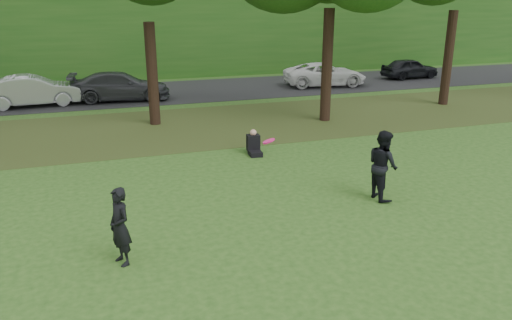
% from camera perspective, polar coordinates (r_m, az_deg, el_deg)
% --- Properties ---
extents(ground, '(120.00, 120.00, 0.00)m').
position_cam_1_polar(ground, '(9.91, 18.20, -13.66)').
color(ground, '#254A17').
rests_on(ground, ground).
extents(leaf_litter, '(60.00, 7.00, 0.01)m').
position_cam_1_polar(leaf_litter, '(20.95, -2.93, 4.20)').
color(leaf_litter, '#3D3515').
rests_on(leaf_litter, ground).
extents(street, '(70.00, 7.00, 0.02)m').
position_cam_1_polar(street, '(28.58, -7.25, 7.89)').
color(street, black).
rests_on(street, ground).
extents(far_hedge, '(70.00, 3.00, 5.00)m').
position_cam_1_polar(far_hedge, '(34.13, -9.47, 13.68)').
color(far_hedge, '#1F4E16').
rests_on(far_hedge, ground).
extents(player_left, '(0.58, 0.69, 1.60)m').
position_cam_1_polar(player_left, '(10.18, -15.29, -7.36)').
color(player_left, black).
rests_on(player_left, ground).
extents(player_right, '(0.70, 0.90, 1.84)m').
position_cam_1_polar(player_right, '(13.33, 14.29, -0.55)').
color(player_right, black).
rests_on(player_right, ground).
extents(parked_cars, '(36.51, 3.62, 1.51)m').
position_cam_1_polar(parked_cars, '(27.15, -12.21, 8.61)').
color(parked_cars, black).
rests_on(parked_cars, street).
extents(frisbee, '(0.35, 0.36, 0.16)m').
position_cam_1_polar(frisbee, '(10.64, 1.47, 2.18)').
color(frisbee, '#EF1477').
rests_on(frisbee, ground).
extents(seated_person, '(0.46, 0.76, 0.83)m').
position_cam_1_polar(seated_person, '(16.80, -0.26, 1.74)').
color(seated_person, black).
rests_on(seated_person, ground).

